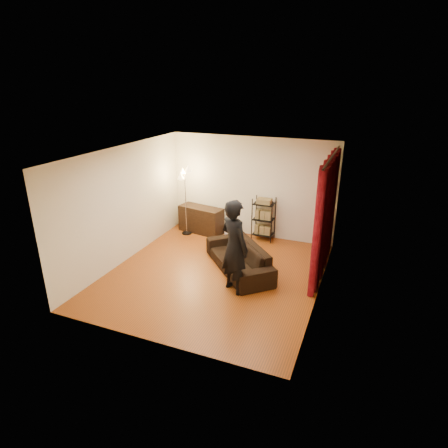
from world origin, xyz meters
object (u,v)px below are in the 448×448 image
at_px(floor_lamp, 186,202).
at_px(wire_shelf, 263,219).
at_px(sofa, 239,257).
at_px(person, 234,247).
at_px(storage_boxes, 230,229).
at_px(media_cabinet, 201,220).

bearing_deg(floor_lamp, wire_shelf, 10.77).
distance_m(sofa, floor_lamp, 2.63).
height_order(person, wire_shelf, person).
bearing_deg(sofa, floor_lamp, -167.97).
relative_size(person, wire_shelf, 1.66).
bearing_deg(storage_boxes, wire_shelf, -2.09).
bearing_deg(wire_shelf, media_cabinet, -170.45).
bearing_deg(wire_shelf, storage_boxes, -176.78).
xyz_separation_m(person, storage_boxes, (-1.15, 2.78, -0.83)).
xyz_separation_m(person, media_cabinet, (-1.97, 2.61, -0.60)).
height_order(media_cabinet, floor_lamp, floor_lamp).
bearing_deg(floor_lamp, person, -45.57).
distance_m(sofa, storage_boxes, 2.14).
bearing_deg(person, media_cabinet, -22.28).
xyz_separation_m(storage_boxes, wire_shelf, (0.96, -0.03, 0.45)).
bearing_deg(media_cabinet, sofa, -34.55).
distance_m(sofa, media_cabinet, 2.48).
distance_m(storage_boxes, floor_lamp, 1.46).
bearing_deg(media_cabinet, person, -42.67).
relative_size(sofa, wire_shelf, 1.84).
bearing_deg(wire_shelf, floor_lamp, -163.92).
xyz_separation_m(sofa, media_cabinet, (-1.76, 1.75, 0.05)).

